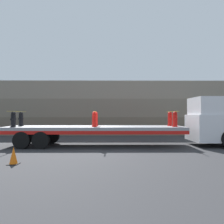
{
  "coord_description": "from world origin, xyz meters",
  "views": [
    {
      "loc": [
        0.96,
        -13.42,
        1.95
      ],
      "look_at": [
        1.05,
        0.0,
        2.08
      ],
      "focal_mm": 35.0,
      "sensor_mm": 36.0,
      "label": 1
    }
  ],
  "objects_px": {
    "flatbed_trailer": "(85,130)",
    "fire_hydrant_red_near_1": "(94,119)",
    "fire_hydrant_black_far_0": "(21,119)",
    "fire_hydrant_black_near_0": "(13,119)",
    "traffic_cone": "(14,156)",
    "truck_cab": "(213,122)",
    "fire_hydrant_red_far_2": "(170,119)",
    "fire_hydrant_red_far_1": "(96,119)",
    "fire_hydrant_red_near_2": "(175,119)"
  },
  "relations": [
    {
      "from": "flatbed_trailer",
      "to": "traffic_cone",
      "type": "xyz_separation_m",
      "value": [
        -2.22,
        -4.91,
        -0.66
      ]
    },
    {
      "from": "fire_hydrant_red_near_1",
      "to": "fire_hydrant_black_near_0",
      "type": "bearing_deg",
      "value": 180.0
    },
    {
      "from": "fire_hydrant_red_near_1",
      "to": "fire_hydrant_red_far_1",
      "type": "relative_size",
      "value": 1.0
    },
    {
      "from": "fire_hydrant_black_far_0",
      "to": "fire_hydrant_red_near_1",
      "type": "height_order",
      "value": "same"
    },
    {
      "from": "fire_hydrant_red_far_2",
      "to": "fire_hydrant_black_far_0",
      "type": "bearing_deg",
      "value": 180.0
    },
    {
      "from": "fire_hydrant_black_near_0",
      "to": "traffic_cone",
      "type": "xyz_separation_m",
      "value": [
        1.96,
        -4.37,
        -1.31
      ]
    },
    {
      "from": "flatbed_trailer",
      "to": "fire_hydrant_black_far_0",
      "type": "distance_m",
      "value": 4.26
    },
    {
      "from": "fire_hydrant_red_far_2",
      "to": "traffic_cone",
      "type": "height_order",
      "value": "fire_hydrant_red_far_2"
    },
    {
      "from": "truck_cab",
      "to": "fire_hydrant_red_far_2",
      "type": "relative_size",
      "value": 3.29
    },
    {
      "from": "truck_cab",
      "to": "traffic_cone",
      "type": "height_order",
      "value": "truck_cab"
    },
    {
      "from": "truck_cab",
      "to": "fire_hydrant_red_near_1",
      "type": "height_order",
      "value": "truck_cab"
    },
    {
      "from": "truck_cab",
      "to": "fire_hydrant_red_near_2",
      "type": "bearing_deg",
      "value": -167.74
    },
    {
      "from": "fire_hydrant_red_near_2",
      "to": "fire_hydrant_red_far_2",
      "type": "xyz_separation_m",
      "value": [
        0.0,
        1.09,
        0.0
      ]
    },
    {
      "from": "truck_cab",
      "to": "fire_hydrant_red_near_1",
      "type": "bearing_deg",
      "value": -175.71
    },
    {
      "from": "truck_cab",
      "to": "traffic_cone",
      "type": "relative_size",
      "value": 4.39
    },
    {
      "from": "fire_hydrant_red_far_1",
      "to": "fire_hydrant_red_near_2",
      "type": "height_order",
      "value": "same"
    },
    {
      "from": "fire_hydrant_black_far_0",
      "to": "traffic_cone",
      "type": "distance_m",
      "value": 5.95
    },
    {
      "from": "fire_hydrant_red_far_1",
      "to": "traffic_cone",
      "type": "xyz_separation_m",
      "value": [
        -2.82,
        -5.46,
        -1.31
      ]
    },
    {
      "from": "truck_cab",
      "to": "fire_hydrant_red_near_2",
      "type": "height_order",
      "value": "truck_cab"
    },
    {
      "from": "fire_hydrant_red_far_1",
      "to": "fire_hydrant_red_near_2",
      "type": "xyz_separation_m",
      "value": [
        4.77,
        -1.09,
        0.0
      ]
    },
    {
      "from": "fire_hydrant_red_near_2",
      "to": "flatbed_trailer",
      "type": "bearing_deg",
      "value": 174.18
    },
    {
      "from": "fire_hydrant_red_far_1",
      "to": "fire_hydrant_red_far_2",
      "type": "relative_size",
      "value": 1.0
    },
    {
      "from": "fire_hydrant_red_near_1",
      "to": "fire_hydrant_red_near_2",
      "type": "relative_size",
      "value": 1.0
    },
    {
      "from": "fire_hydrant_black_near_0",
      "to": "fire_hydrant_red_near_1",
      "type": "distance_m",
      "value": 4.77
    },
    {
      "from": "traffic_cone",
      "to": "fire_hydrant_black_far_0",
      "type": "bearing_deg",
      "value": 109.73
    },
    {
      "from": "fire_hydrant_red_far_2",
      "to": "fire_hydrant_black_near_0",
      "type": "bearing_deg",
      "value": -173.46
    },
    {
      "from": "fire_hydrant_black_far_0",
      "to": "fire_hydrant_red_near_2",
      "type": "height_order",
      "value": "same"
    },
    {
      "from": "fire_hydrant_red_near_1",
      "to": "fire_hydrant_red_far_2",
      "type": "distance_m",
      "value": 4.9
    },
    {
      "from": "fire_hydrant_red_near_1",
      "to": "fire_hydrant_red_near_2",
      "type": "xyz_separation_m",
      "value": [
        4.77,
        0.0,
        0.0
      ]
    },
    {
      "from": "fire_hydrant_red_near_1",
      "to": "traffic_cone",
      "type": "bearing_deg",
      "value": -122.81
    },
    {
      "from": "fire_hydrant_red_near_1",
      "to": "fire_hydrant_red_near_2",
      "type": "height_order",
      "value": "same"
    },
    {
      "from": "fire_hydrant_black_far_0",
      "to": "fire_hydrant_red_near_1",
      "type": "relative_size",
      "value": 1.0
    },
    {
      "from": "fire_hydrant_black_far_0",
      "to": "fire_hydrant_red_far_2",
      "type": "relative_size",
      "value": 1.0
    },
    {
      "from": "truck_cab",
      "to": "fire_hydrant_red_near_1",
      "type": "relative_size",
      "value": 3.29
    },
    {
      "from": "fire_hydrant_black_near_0",
      "to": "fire_hydrant_red_far_1",
      "type": "bearing_deg",
      "value": 12.92
    },
    {
      "from": "flatbed_trailer",
      "to": "fire_hydrant_red_far_1",
      "type": "bearing_deg",
      "value": 42.38
    },
    {
      "from": "fire_hydrant_red_near_2",
      "to": "traffic_cone",
      "type": "relative_size",
      "value": 1.34
    },
    {
      "from": "flatbed_trailer",
      "to": "fire_hydrant_red_far_2",
      "type": "distance_m",
      "value": 5.44
    },
    {
      "from": "fire_hydrant_black_far_0",
      "to": "fire_hydrant_red_far_2",
      "type": "bearing_deg",
      "value": 0.0
    },
    {
      "from": "fire_hydrant_black_far_0",
      "to": "fire_hydrant_red_near_1",
      "type": "distance_m",
      "value": 4.9
    },
    {
      "from": "fire_hydrant_red_near_2",
      "to": "traffic_cone",
      "type": "distance_m",
      "value": 8.85
    },
    {
      "from": "fire_hydrant_black_near_0",
      "to": "fire_hydrant_black_far_0",
      "type": "xyz_separation_m",
      "value": [
        0.0,
        1.09,
        0.0
      ]
    },
    {
      "from": "fire_hydrant_black_near_0",
      "to": "fire_hydrant_red_far_1",
      "type": "distance_m",
      "value": 4.9
    },
    {
      "from": "truck_cab",
      "to": "traffic_cone",
      "type": "bearing_deg",
      "value": -154.07
    },
    {
      "from": "fire_hydrant_black_near_0",
      "to": "fire_hydrant_red_far_1",
      "type": "height_order",
      "value": "same"
    },
    {
      "from": "truck_cab",
      "to": "flatbed_trailer",
      "type": "xyz_separation_m",
      "value": [
        -7.89,
        0.0,
        -0.47
      ]
    },
    {
      "from": "fire_hydrant_black_near_0",
      "to": "fire_hydrant_red_near_2",
      "type": "bearing_deg",
      "value": 0.0
    },
    {
      "from": "flatbed_trailer",
      "to": "fire_hydrant_red_near_1",
      "type": "height_order",
      "value": "fire_hydrant_red_near_1"
    },
    {
      "from": "fire_hydrant_black_near_0",
      "to": "fire_hydrant_black_far_0",
      "type": "height_order",
      "value": "same"
    },
    {
      "from": "fire_hydrant_red_far_1",
      "to": "fire_hydrant_red_near_1",
      "type": "bearing_deg",
      "value": -90.0
    }
  ]
}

